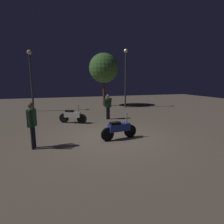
{
  "coord_description": "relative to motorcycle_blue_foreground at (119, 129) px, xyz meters",
  "views": [
    {
      "loc": [
        -2.26,
        -7.16,
        2.47
      ],
      "look_at": [
        0.26,
        0.74,
        1.0
      ],
      "focal_mm": 28.79,
      "sensor_mm": 36.0,
      "label": 1
    }
  ],
  "objects": [
    {
      "name": "streetlamp_near",
      "position": [
        -4.21,
        8.67,
        2.61
      ],
      "size": [
        0.36,
        0.36,
        4.77
      ],
      "color": "#38383D",
      "rests_on": "ground_plane"
    },
    {
      "name": "streetlamp_far",
      "position": [
        3.62,
        8.35,
        2.84
      ],
      "size": [
        0.36,
        0.36,
        5.18
      ],
      "color": "#38383D",
      "rests_on": "ground_plane"
    },
    {
      "name": "tree_left_bg",
      "position": [
        2.07,
        10.03,
        3.16
      ],
      "size": [
        2.8,
        2.8,
        5.01
      ],
      "color": "#4C331E",
      "rests_on": "ground_plane"
    },
    {
      "name": "ground_plane",
      "position": [
        -0.26,
        0.26,
        -0.44
      ],
      "size": [
        40.0,
        40.0,
        0.0
      ],
      "primitive_type": "plane",
      "color": "#756656"
    },
    {
      "name": "person_bystander_far",
      "position": [
        0.68,
        3.97,
        0.5
      ],
      "size": [
        0.63,
        0.37,
        1.59
      ],
      "rotation": [
        0.0,
        0.0,
        2.01
      ],
      "color": "black",
      "rests_on": "ground_plane"
    },
    {
      "name": "motorcycle_blue_foreground",
      "position": [
        0.0,
        0.0,
        0.0
      ],
      "size": [
        1.65,
        0.45,
        1.11
      ],
      "rotation": [
        0.0,
        0.0,
        0.16
      ],
      "color": "black",
      "rests_on": "ground_plane"
    },
    {
      "name": "motorcycle_white_parked_left",
      "position": [
        -1.59,
        3.52,
        0.0
      ],
      "size": [
        1.5,
        0.89,
        1.11
      ],
      "rotation": [
        0.0,
        0.0,
        5.78
      ],
      "color": "black",
      "rests_on": "ground_plane"
    },
    {
      "name": "person_rider_beside",
      "position": [
        -3.34,
        -0.06,
        0.59
      ],
      "size": [
        0.3,
        0.67,
        1.72
      ],
      "rotation": [
        0.0,
        0.0,
        6.1
      ],
      "color": "black",
      "rests_on": "ground_plane"
    }
  ]
}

